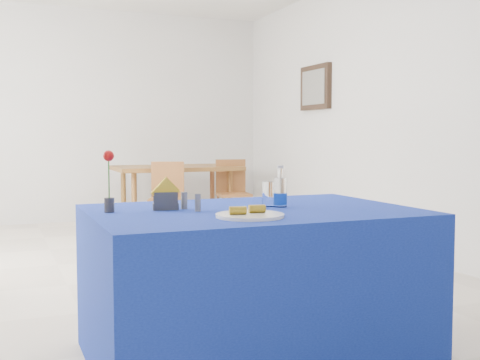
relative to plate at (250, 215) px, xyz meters
name	(u,v)px	position (x,y,z in m)	size (l,w,h in m)	color
floor	(140,279)	(-0.03, 2.16, -0.77)	(7.00, 7.00, 0.00)	beige
room_shell	(137,56)	(-0.03, 2.16, 0.98)	(7.00, 7.00, 7.00)	silver
picture_frame	(316,87)	(2.44, 3.76, 0.93)	(0.06, 0.64, 0.52)	black
picture_art	(314,87)	(2.42, 3.76, 0.93)	(0.02, 0.52, 0.40)	#998C66
plate	(250,215)	(0.00, 0.00, 0.00)	(0.31, 0.31, 0.01)	white
drinking_glass	(269,194)	(0.26, 0.35, 0.06)	(0.07, 0.07, 0.13)	white
salt_shaker	(184,200)	(-0.19, 0.41, 0.04)	(0.03, 0.03, 0.09)	slate
pepper_shaker	(198,203)	(-0.15, 0.29, 0.04)	(0.03, 0.03, 0.09)	slate
blue_table	(252,283)	(0.13, 0.27, -0.39)	(1.60, 1.10, 0.76)	navy
water_bottle	(280,193)	(0.30, 0.31, 0.06)	(0.07, 0.07, 0.21)	silver
napkin_holder	(166,200)	(-0.28, 0.40, 0.04)	(0.15, 0.07, 0.16)	#39393E
rose_vase	(109,182)	(-0.56, 0.41, 0.14)	(0.05, 0.05, 0.30)	#29292E
oak_table	(176,172)	(1.04, 4.82, -0.09)	(1.54, 1.00, 0.76)	brown
chair_bg_left	(167,193)	(0.73, 4.11, -0.28)	(0.49, 0.49, 0.84)	#93592A
chair_bg_right	(232,188)	(1.64, 4.38, -0.28)	(0.42, 0.42, 0.84)	#93592A
banana_pieces	(248,210)	(-0.01, 0.01, 0.03)	(0.19, 0.08, 0.04)	yellow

